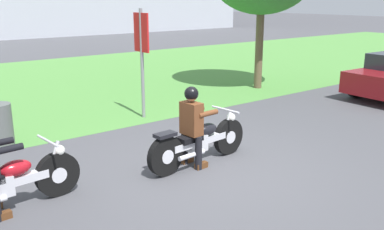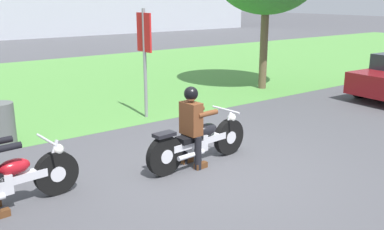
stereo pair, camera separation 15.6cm
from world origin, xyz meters
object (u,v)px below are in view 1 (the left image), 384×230
object	(u,v)px
motorcycle_follow	(4,185)
rider_lead	(192,120)
sign_banner	(142,47)
motorcycle_lead	(199,142)

from	to	relation	value
motorcycle_follow	rider_lead	bearing A→B (deg)	-9.34
sign_banner	motorcycle_follow	bearing A→B (deg)	-143.52
rider_lead	sign_banner	world-z (taller)	sign_banner
rider_lead	sign_banner	distance (m)	3.49
motorcycle_lead	rider_lead	bearing A→B (deg)	179.21
motorcycle_lead	motorcycle_follow	distance (m)	3.20
rider_lead	motorcycle_follow	world-z (taller)	rider_lead
motorcycle_lead	sign_banner	bearing A→B (deg)	70.91
motorcycle_lead	rider_lead	world-z (taller)	rider_lead
motorcycle_lead	rider_lead	distance (m)	0.46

